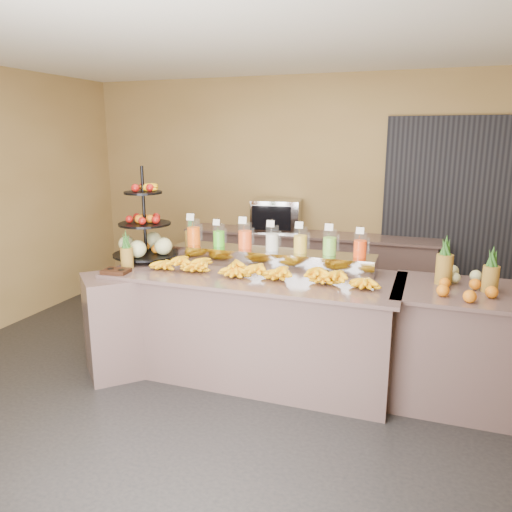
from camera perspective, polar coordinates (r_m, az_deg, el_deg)
The scene contains 20 objects.
ground at distance 4.37m, azimuth -1.64°, elevation -14.82°, with size 6.00×6.00×0.00m, color black.
room_envelope at distance 4.54m, azimuth 4.11°, elevation 10.96°, with size 6.04×5.02×2.82m.
buffet_counter at distance 4.44m, azimuth -1.86°, elevation -7.78°, with size 2.75×1.25×0.93m.
right_counter at distance 4.31m, azimuth 22.34°, elevation -9.49°, with size 1.08×0.88×0.93m.
back_ledge at distance 6.21m, azimuth 5.88°, elevation -1.57°, with size 3.10×0.55×0.93m.
pitcher_tray at distance 4.50m, azimuth 1.84°, elevation -0.26°, with size 1.85×0.30×0.15m, color gray.
juice_pitcher_orange_a at distance 4.75m, azimuth -7.14°, elevation 2.61°, with size 0.13×0.13×0.31m.
juice_pitcher_green at distance 4.65m, azimuth -4.26°, elevation 2.25°, with size 0.11×0.12×0.27m.
juice_pitcher_orange_b at distance 4.55m, azimuth -1.26°, elevation 2.20°, with size 0.13×0.13×0.31m.
juice_pitcher_milk at distance 4.46m, azimuth 1.86°, elevation 1.90°, with size 0.12×0.12×0.29m.
juice_pitcher_lemon at distance 4.39m, azimuth 5.09°, elevation 1.68°, with size 0.12×0.13×0.29m.
juice_pitcher_lime at distance 4.34m, azimuth 8.42°, elevation 1.42°, with size 0.12×0.12×0.29m.
juice_pitcher_orange_c at distance 4.30m, azimuth 11.81°, elevation 1.09°, with size 0.11×0.12×0.27m.
banana_heap at distance 4.17m, azimuth 0.22°, elevation -1.27°, with size 2.03×0.18×0.17m.
fruit_stand at distance 4.83m, azimuth -12.12°, elevation 2.21°, with size 0.71×0.71×0.88m.
condiment_caddy at distance 4.46m, azimuth -15.71°, elevation -1.69°, with size 0.22×0.16×0.03m, color black.
pineapple_left_a at distance 4.57m, azimuth -14.56°, elevation 0.15°, with size 0.11×0.11×0.35m.
pineapple_left_b at distance 4.99m, azimuth -7.39°, elevation 1.85°, with size 0.13×0.13×0.40m.
right_fruit_pile at distance 4.10m, azimuth 22.66°, elevation -2.69°, with size 0.45×0.43×0.24m.
oven_warmer at distance 6.18m, azimuth 2.37°, elevation 4.65°, with size 0.59×0.41×0.39m, color gray.
Camera 1 is at (1.41, -3.58, 2.08)m, focal length 35.00 mm.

